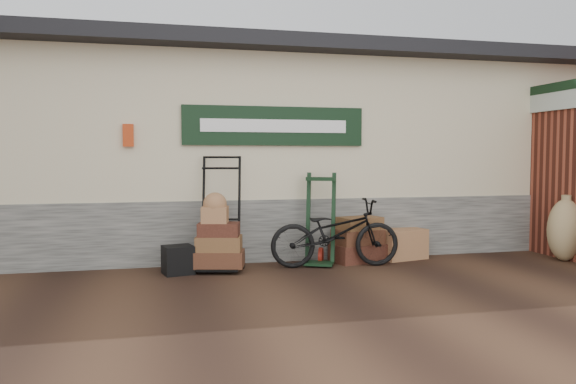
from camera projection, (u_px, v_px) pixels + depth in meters
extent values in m
plane|color=black|center=(313.00, 275.00, 7.19)|extent=(80.00, 80.00, 0.00)
cube|color=#4C4C47|center=(270.00, 217.00, 9.84)|extent=(14.00, 3.54, 0.90)
cube|color=beige|center=(270.00, 132.00, 9.74)|extent=(14.00, 3.50, 2.10)
cube|color=black|center=(272.00, 63.00, 9.52)|extent=(14.40, 4.10, 0.20)
cube|color=black|center=(275.00, 126.00, 7.94)|extent=(2.60, 0.06, 0.55)
cube|color=white|center=(275.00, 126.00, 7.91)|extent=(2.10, 0.01, 0.18)
cube|color=#B2320C|center=(128.00, 135.00, 7.49)|extent=(0.14, 0.10, 0.30)
cube|color=maroon|center=(564.00, 170.00, 9.36)|extent=(1.60, 4.50, 2.60)
cube|color=#194C2D|center=(567.00, 99.00, 8.14)|extent=(0.04, 2.40, 0.28)
cube|color=black|center=(567.00, 85.00, 8.12)|extent=(0.05, 2.50, 0.14)
cube|color=#93623B|center=(401.00, 244.00, 8.34)|extent=(0.76, 0.59, 0.44)
cube|color=black|center=(178.00, 260.00, 7.24)|extent=(0.43, 0.39, 0.37)
imported|color=black|center=(335.00, 229.00, 7.70)|extent=(0.78, 1.84, 1.04)
ellipsoid|color=#8B6C4A|center=(565.00, 230.00, 8.15)|extent=(0.69, 0.63, 0.90)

